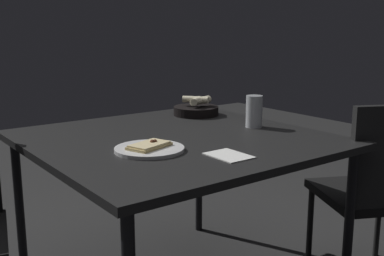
{
  "coord_description": "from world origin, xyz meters",
  "views": [
    {
      "loc": [
        1.6,
        -1.11,
        1.2
      ],
      "look_at": [
        0.05,
        0.05,
        0.78
      ],
      "focal_mm": 44.45,
      "sensor_mm": 36.0,
      "label": 1
    }
  ],
  "objects_px": {
    "pizza_plate": "(149,148)",
    "chair_far": "(379,184)",
    "dining_table": "(176,149)",
    "bread_basket": "(196,109)",
    "beer_glass": "(254,113)"
  },
  "relations": [
    {
      "from": "pizza_plate",
      "to": "beer_glass",
      "type": "height_order",
      "value": "beer_glass"
    },
    {
      "from": "dining_table",
      "to": "pizza_plate",
      "type": "distance_m",
      "value": 0.26
    },
    {
      "from": "dining_table",
      "to": "pizza_plate",
      "type": "bearing_deg",
      "value": -57.18
    },
    {
      "from": "beer_glass",
      "to": "chair_far",
      "type": "relative_size",
      "value": 0.17
    },
    {
      "from": "beer_glass",
      "to": "chair_far",
      "type": "distance_m",
      "value": 0.64
    },
    {
      "from": "beer_glass",
      "to": "chair_far",
      "type": "height_order",
      "value": "beer_glass"
    },
    {
      "from": "pizza_plate",
      "to": "chair_far",
      "type": "distance_m",
      "value": 1.08
    },
    {
      "from": "dining_table",
      "to": "bread_basket",
      "type": "xyz_separation_m",
      "value": [
        -0.34,
        0.37,
        0.09
      ]
    },
    {
      "from": "dining_table",
      "to": "beer_glass",
      "type": "xyz_separation_m",
      "value": [
        0.06,
        0.4,
        0.12
      ]
    },
    {
      "from": "dining_table",
      "to": "chair_far",
      "type": "xyz_separation_m",
      "value": [
        0.48,
        0.78,
        -0.18
      ]
    },
    {
      "from": "dining_table",
      "to": "bread_basket",
      "type": "height_order",
      "value": "bread_basket"
    },
    {
      "from": "dining_table",
      "to": "bread_basket",
      "type": "relative_size",
      "value": 4.95
    },
    {
      "from": "pizza_plate",
      "to": "chair_far",
      "type": "bearing_deg",
      "value": 71.17
    },
    {
      "from": "dining_table",
      "to": "chair_far",
      "type": "height_order",
      "value": "chair_far"
    },
    {
      "from": "pizza_plate",
      "to": "dining_table",
      "type": "bearing_deg",
      "value": 122.82
    }
  ]
}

